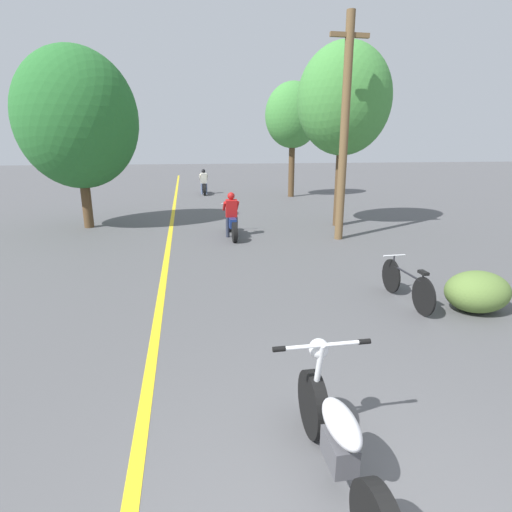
{
  "coord_description": "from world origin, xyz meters",
  "views": [
    {
      "loc": [
        -1.16,
        -1.72,
        2.74
      ],
      "look_at": [
        -0.01,
        4.79,
        0.9
      ],
      "focal_mm": 28.0,
      "sensor_mm": 36.0,
      "label": 1
    }
  ],
  "objects_px": {
    "motorcycle_rider_far": "(204,185)",
    "utility_pole": "(344,129)",
    "motorcycle_foreground": "(338,442)",
    "bicycle_parked": "(406,284)",
    "roadside_tree_left": "(77,119)",
    "motorcycle_rider_lead": "(232,220)",
    "roadside_tree_right_far": "(293,116)",
    "roadside_tree_right_near": "(344,100)"
  },
  "relations": [
    {
      "from": "motorcycle_rider_far",
      "to": "utility_pole",
      "type": "bearing_deg",
      "value": -74.27
    },
    {
      "from": "motorcycle_foreground",
      "to": "bicycle_parked",
      "type": "height_order",
      "value": "motorcycle_foreground"
    },
    {
      "from": "roadside_tree_left",
      "to": "bicycle_parked",
      "type": "bearing_deg",
      "value": -48.95
    },
    {
      "from": "roadside_tree_left",
      "to": "motorcycle_rider_far",
      "type": "relative_size",
      "value": 2.89
    },
    {
      "from": "motorcycle_rider_lead",
      "to": "bicycle_parked",
      "type": "xyz_separation_m",
      "value": [
        2.45,
        -5.9,
        -0.16
      ]
    },
    {
      "from": "motorcycle_foreground",
      "to": "utility_pole",
      "type": "bearing_deg",
      "value": 68.6
    },
    {
      "from": "motorcycle_foreground",
      "to": "motorcycle_rider_lead",
      "type": "distance_m",
      "value": 9.5
    },
    {
      "from": "roadside_tree_right_far",
      "to": "roadside_tree_left",
      "type": "relative_size",
      "value": 1.03
    },
    {
      "from": "roadside_tree_left",
      "to": "motorcycle_rider_far",
      "type": "height_order",
      "value": "roadside_tree_left"
    },
    {
      "from": "roadside_tree_left",
      "to": "bicycle_parked",
      "type": "distance_m",
      "value": 11.32
    },
    {
      "from": "roadside_tree_right_near",
      "to": "motorcycle_rider_lead",
      "type": "bearing_deg",
      "value": -163.67
    },
    {
      "from": "roadside_tree_left",
      "to": "bicycle_parked",
      "type": "relative_size",
      "value": 3.31
    },
    {
      "from": "roadside_tree_right_far",
      "to": "utility_pole",
      "type": "bearing_deg",
      "value": -96.81
    },
    {
      "from": "roadside_tree_left",
      "to": "motorcycle_foreground",
      "type": "height_order",
      "value": "roadside_tree_left"
    },
    {
      "from": "roadside_tree_right_far",
      "to": "bicycle_parked",
      "type": "xyz_separation_m",
      "value": [
        -1.92,
        -15.26,
        -3.86
      ]
    },
    {
      "from": "bicycle_parked",
      "to": "roadside_tree_right_far",
      "type": "bearing_deg",
      "value": 82.84
    },
    {
      "from": "utility_pole",
      "to": "motorcycle_foreground",
      "type": "height_order",
      "value": "utility_pole"
    },
    {
      "from": "utility_pole",
      "to": "roadside_tree_left",
      "type": "relative_size",
      "value": 1.07
    },
    {
      "from": "utility_pole",
      "to": "bicycle_parked",
      "type": "relative_size",
      "value": 3.55
    },
    {
      "from": "roadside_tree_right_near",
      "to": "roadside_tree_left",
      "type": "bearing_deg",
      "value": 172.38
    },
    {
      "from": "bicycle_parked",
      "to": "motorcycle_rider_far",
      "type": "bearing_deg",
      "value": 99.03
    },
    {
      "from": "motorcycle_foreground",
      "to": "motorcycle_rider_far",
      "type": "xyz_separation_m",
      "value": [
        -0.05,
        20.84,
        0.11
      ]
    },
    {
      "from": "motorcycle_rider_lead",
      "to": "motorcycle_rider_far",
      "type": "bearing_deg",
      "value": 91.46
    },
    {
      "from": "roadside_tree_right_near",
      "to": "motorcycle_foreground",
      "type": "distance_m",
      "value": 12.0
    },
    {
      "from": "motorcycle_foreground",
      "to": "motorcycle_rider_far",
      "type": "distance_m",
      "value": 20.84
    },
    {
      "from": "motorcycle_rider_lead",
      "to": "motorcycle_rider_far",
      "type": "distance_m",
      "value": 11.34
    },
    {
      "from": "roadside_tree_left",
      "to": "motorcycle_rider_lead",
      "type": "xyz_separation_m",
      "value": [
        4.68,
        -2.29,
        -3.02
      ]
    },
    {
      "from": "bicycle_parked",
      "to": "roadside_tree_right_near",
      "type": "bearing_deg",
      "value": 78.46
    },
    {
      "from": "roadside_tree_right_near",
      "to": "roadside_tree_left",
      "type": "xyz_separation_m",
      "value": [
        -8.57,
        1.15,
        -0.61
      ]
    },
    {
      "from": "roadside_tree_right_near",
      "to": "roadside_tree_right_far",
      "type": "xyz_separation_m",
      "value": [
        0.48,
        8.22,
        0.07
      ]
    },
    {
      "from": "roadside_tree_right_far",
      "to": "motorcycle_rider_far",
      "type": "distance_m",
      "value": 6.26
    },
    {
      "from": "utility_pole",
      "to": "bicycle_parked",
      "type": "bearing_deg",
      "value": -97.87
    },
    {
      "from": "motorcycle_foreground",
      "to": "motorcycle_rider_lead",
      "type": "relative_size",
      "value": 0.95
    },
    {
      "from": "roadside_tree_right_near",
      "to": "roadside_tree_right_far",
      "type": "relative_size",
      "value": 1.0
    },
    {
      "from": "motorcycle_rider_far",
      "to": "motorcycle_foreground",
      "type": "bearing_deg",
      "value": -89.85
    },
    {
      "from": "roadside_tree_right_near",
      "to": "bicycle_parked",
      "type": "relative_size",
      "value": 3.42
    },
    {
      "from": "roadside_tree_right_near",
      "to": "motorcycle_rider_lead",
      "type": "relative_size",
      "value": 2.81
    },
    {
      "from": "motorcycle_foreground",
      "to": "motorcycle_rider_far",
      "type": "bearing_deg",
      "value": 90.15
    },
    {
      "from": "utility_pole",
      "to": "motorcycle_foreground",
      "type": "xyz_separation_m",
      "value": [
        -3.38,
        -8.63,
        -2.74
      ]
    },
    {
      "from": "roadside_tree_left",
      "to": "motorcycle_rider_lead",
      "type": "height_order",
      "value": "roadside_tree_left"
    },
    {
      "from": "utility_pole",
      "to": "motorcycle_rider_lead",
      "type": "distance_m",
      "value": 4.21
    },
    {
      "from": "motorcycle_rider_lead",
      "to": "motorcycle_rider_far",
      "type": "height_order",
      "value": "motorcycle_rider_far"
    }
  ]
}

